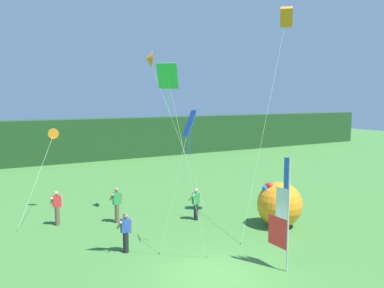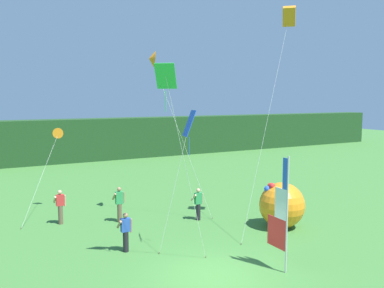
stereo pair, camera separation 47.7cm
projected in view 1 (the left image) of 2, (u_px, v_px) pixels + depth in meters
The scene contains 13 objects.
ground_plane at pixel (216, 276), 13.55m from camera, with size 120.00×120.00×0.00m, color #3D7533.
distant_treeline at pixel (51, 142), 36.94m from camera, with size 80.00×2.40×4.01m, color #1E421E.
banner_flag at pixel (282, 215), 13.97m from camera, with size 0.06×1.03×4.06m.
person_near_banner at pixel (117, 204), 19.28m from camera, with size 0.55×0.48×1.73m.
person_mid_field at pixel (57, 207), 18.89m from camera, with size 0.55×0.48×1.65m.
person_far_left at pixel (126, 232), 15.56m from camera, with size 0.55×0.48×1.56m.
person_far_right at pixel (196, 203), 19.74m from camera, with size 0.55×0.48×1.59m.
inflatable_balloon at pixel (279, 204), 18.71m from camera, with size 2.11×2.11×2.12m.
kite_green_diamond_0 at pixel (169, 85), 13.29m from camera, with size 2.20×0.81×7.12m.
kite_orange_box_1 at pixel (286, 18), 18.01m from camera, with size 3.74×1.63×10.09m.
kite_orange_delta_2 at pixel (54, 134), 21.00m from camera, with size 2.58×2.80×4.42m.
kite_orange_delta_3 at pixel (149, 60), 19.31m from camera, with size 2.77×2.10×8.27m.
kite_blue_diamond_4 at pixel (189, 127), 15.20m from camera, with size 1.44×0.82×5.53m.
Camera 1 is at (-7.19, -10.80, 5.99)m, focal length 37.56 mm.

